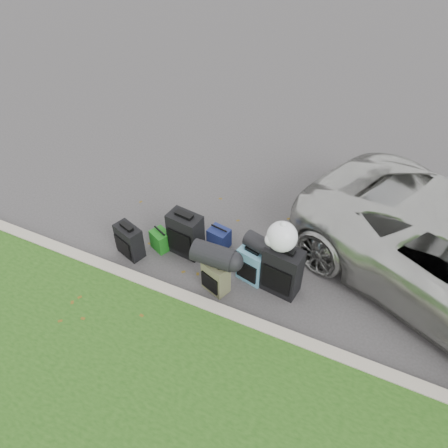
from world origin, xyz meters
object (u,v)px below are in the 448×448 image
at_px(tote_green, 161,240).
at_px(tote_navy, 219,238).
at_px(suitcase_teal, 252,265).
at_px(suitcase_olive, 216,277).
at_px(suitcase_large_black_left, 186,234).
at_px(suitcase_small_black, 129,241).
at_px(suitcase_large_black_right, 282,270).

distance_m(tote_green, tote_navy, 0.93).
bearing_deg(suitcase_teal, tote_navy, 162.47).
bearing_deg(suitcase_olive, suitcase_large_black_left, 165.81).
xyz_separation_m(suitcase_large_black_left, suitcase_olive, (0.77, -0.50, -0.11)).
xyz_separation_m(suitcase_small_black, tote_green, (0.37, 0.31, -0.11)).
relative_size(suitcase_teal, tote_navy, 1.67).
bearing_deg(suitcase_small_black, suitcase_large_black_left, 47.21).
height_order(suitcase_large_black_left, suitcase_olive, suitcase_large_black_left).
distance_m(suitcase_small_black, suitcase_olive, 1.54).
bearing_deg(suitcase_large_black_right, tote_navy, 167.59).
relative_size(suitcase_large_black_left, suitcase_teal, 1.29).
distance_m(suitcase_small_black, tote_navy, 1.41).
bearing_deg(suitcase_large_black_left, tote_navy, 45.06).
height_order(suitcase_small_black, suitcase_large_black_right, suitcase_large_black_right).
xyz_separation_m(suitcase_large_black_left, tote_green, (-0.41, -0.11, -0.20)).
bearing_deg(suitcase_small_black, tote_navy, 50.83).
bearing_deg(suitcase_teal, suitcase_olive, -121.25).
distance_m(suitcase_teal, suitcase_large_black_right, 0.48).
bearing_deg(suitcase_large_black_left, suitcase_olive, -26.41).
bearing_deg(tote_navy, suitcase_small_black, -138.60).
xyz_separation_m(suitcase_small_black, suitcase_large_black_right, (2.39, 0.32, 0.12)).
relative_size(suitcase_large_black_right, tote_navy, 2.30).
distance_m(suitcase_teal, tote_navy, 0.86).
distance_m(suitcase_large_black_left, suitcase_large_black_right, 1.62).
bearing_deg(suitcase_large_black_right, suitcase_teal, -173.65).
xyz_separation_m(suitcase_olive, tote_navy, (-0.35, 0.83, -0.09)).
height_order(suitcase_teal, suitcase_large_black_right, suitcase_large_black_right).
distance_m(suitcase_small_black, tote_green, 0.49).
height_order(suitcase_olive, suitcase_large_black_right, suitcase_large_black_right).
xyz_separation_m(suitcase_olive, suitcase_large_black_right, (0.85, 0.40, 0.14)).
relative_size(suitcase_large_black_left, suitcase_olive, 1.44).
height_order(suitcase_large_black_left, suitcase_teal, suitcase_large_black_left).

